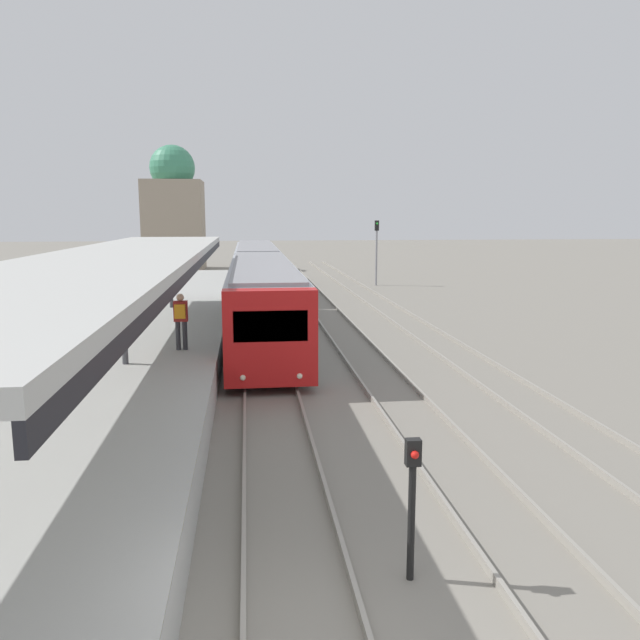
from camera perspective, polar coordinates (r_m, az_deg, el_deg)
name	(u,v)px	position (r m, az deg, el deg)	size (l,w,h in m)	color
track_middle_line	(597,635)	(8.69, 23.98, -24.82)	(1.50, 120.00, 0.15)	gray
platform_canopy	(122,258)	(17.05, -17.67, 5.42)	(4.00, 26.22, 2.94)	beige
person_on_platform	(181,317)	(18.65, -12.62, 0.28)	(0.40, 0.40, 1.66)	#2D2D33
train_near	(259,278)	(32.70, -5.61, 3.86)	(2.57, 32.26, 3.03)	red
signal_post_near	(412,494)	(8.65, 8.42, -15.48)	(0.20, 0.22, 1.99)	black
signal_mast_far	(377,244)	(44.29, 5.19, 6.91)	(0.28, 0.29, 4.55)	gray
distant_domed_building	(174,212)	(58.90, -13.21, 9.56)	(5.24, 5.24, 11.15)	gray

